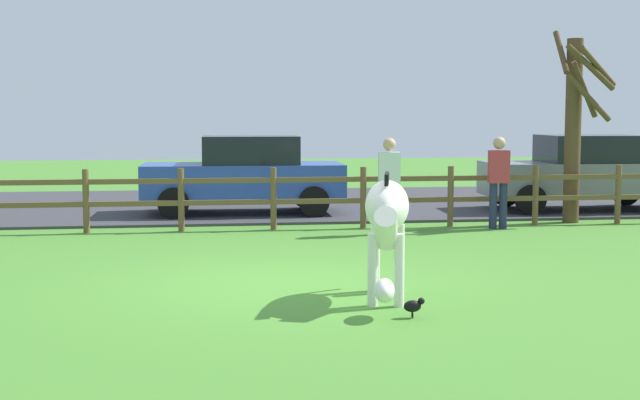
# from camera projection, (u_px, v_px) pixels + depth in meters

# --- Properties ---
(ground_plane) EXTENTS (60.00, 60.00, 0.00)m
(ground_plane) POSITION_uv_depth(u_px,v_px,m) (284.00, 284.00, 10.56)
(ground_plane) COLOR #47842D
(parking_asphalt) EXTENTS (28.00, 7.40, 0.05)m
(parking_asphalt) POSITION_uv_depth(u_px,v_px,m) (244.00, 204.00, 19.72)
(parking_asphalt) COLOR #38383D
(parking_asphalt) RESTS_ON ground_plane
(paddock_fence) EXTENTS (21.10, 0.11, 1.10)m
(paddock_fence) POSITION_uv_depth(u_px,v_px,m) (228.00, 195.00, 15.36)
(paddock_fence) COLOR brown
(paddock_fence) RESTS_ON ground_plane
(bare_tree) EXTENTS (1.17, 1.06, 3.60)m
(bare_tree) POSITION_uv_depth(u_px,v_px,m) (575.00, 122.00, 16.35)
(bare_tree) COLOR #513A23
(bare_tree) RESTS_ON ground_plane
(zebra) EXTENTS (0.75, 1.91, 1.41)m
(zebra) POSITION_uv_depth(u_px,v_px,m) (387.00, 216.00, 9.53)
(zebra) COLOR white
(zebra) RESTS_ON ground_plane
(crow_on_grass) EXTENTS (0.22, 0.10, 0.20)m
(crow_on_grass) POSITION_uv_depth(u_px,v_px,m) (414.00, 306.00, 8.76)
(crow_on_grass) COLOR black
(crow_on_grass) RESTS_ON ground_plane
(parked_car_blue) EXTENTS (4.04, 1.96, 1.56)m
(parked_car_blue) POSITION_uv_depth(u_px,v_px,m) (245.00, 174.00, 17.66)
(parked_car_blue) COLOR #2D4CAD
(parked_car_blue) RESTS_ON parking_asphalt
(parked_car_grey) EXTENTS (4.09, 2.06, 1.56)m
(parked_car_grey) POSITION_uv_depth(u_px,v_px,m) (583.00, 172.00, 18.26)
(parked_car_grey) COLOR slate
(parked_car_grey) RESTS_ON parking_asphalt
(visitor_left_of_tree) EXTENTS (0.38, 0.26, 1.64)m
(visitor_left_of_tree) POSITION_uv_depth(u_px,v_px,m) (389.00, 181.00, 14.85)
(visitor_left_of_tree) COLOR #232847
(visitor_left_of_tree) RESTS_ON ground_plane
(visitor_right_of_tree) EXTENTS (0.39, 0.27, 1.64)m
(visitor_right_of_tree) POSITION_uv_depth(u_px,v_px,m) (499.00, 178.00, 15.58)
(visitor_right_of_tree) COLOR #232847
(visitor_right_of_tree) RESTS_ON ground_plane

